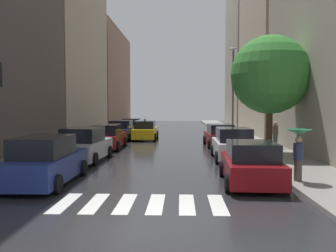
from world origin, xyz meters
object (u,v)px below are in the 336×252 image
parked_car_left_third (108,137)px  parked_car_left_fifth (132,127)px  pedestrian_near_tree (275,134)px  lamp_post_right (233,87)px  parked_car_right_third (220,136)px  street_tree_right (270,75)px  parked_car_left_second (84,145)px  parked_car_left_fourth (122,131)px  taxi_midroad (145,131)px  pedestrian_foreground (298,144)px  parked_car_left_nearest (46,162)px  parked_car_right_second (233,145)px  parked_car_right_nearest (251,164)px

parked_car_left_third → parked_car_left_fifth: bearing=-0.4°
pedestrian_near_tree → lamp_post_right: (-1.75, 6.90, 3.44)m
parked_car_right_third → street_tree_right: size_ratio=0.65×
parked_car_left_second → lamp_post_right: (9.41, 11.81, 3.68)m
parked_car_left_fourth → taxi_midroad: taxi_midroad is taller
parked_car_left_third → parked_car_left_fourth: bearing=0.9°
pedestrian_foreground → street_tree_right: size_ratio=0.28×
parked_car_left_nearest → parked_car_left_fourth: 17.25m
parked_car_left_fifth → pedestrian_near_tree: size_ratio=2.75×
pedestrian_foreground → street_tree_right: bearing=-111.0°
pedestrian_foreground → street_tree_right: street_tree_right is taller
pedestrian_foreground → pedestrian_near_tree: (1.87, 10.19, -0.44)m
parked_car_left_fifth → parked_car_right_third: size_ratio=1.08×
parked_car_left_fifth → taxi_midroad: taxi_midroad is taller
parked_car_left_fourth → parked_car_left_nearest: bearing=-177.8°
parked_car_left_third → parked_car_left_fourth: 6.30m
parked_car_left_nearest → parked_car_left_third: 10.96m
pedestrian_foreground → lamp_post_right: bearing=-105.3°
parked_car_left_fifth → parked_car_right_second: bearing=-156.9°
parked_car_right_second → lamp_post_right: (1.58, 11.09, 3.69)m
pedestrian_near_tree → parked_car_left_second: bearing=-13.6°
parked_car_left_second → street_tree_right: (10.10, 2.22, 3.82)m
parked_car_right_second → pedestrian_near_tree: 5.36m
parked_car_right_second → taxi_midroad: size_ratio=0.93×
parked_car_right_nearest → pedestrian_near_tree: pedestrian_near_tree is taller
parked_car_left_third → parked_car_right_second: 9.10m
pedestrian_near_tree → taxi_midroad: bearing=-75.0°
parked_car_left_fourth → parked_car_right_second: bearing=-142.8°
parked_car_right_second → lamp_post_right: size_ratio=0.56×
lamp_post_right → street_tree_right: bearing=-85.9°
parked_car_left_fifth → parked_car_right_nearest: size_ratio=1.13×
taxi_midroad → lamp_post_right: (7.44, -0.19, 3.73)m
taxi_midroad → street_tree_right: (8.13, -9.78, 3.87)m
parked_car_left_nearest → lamp_post_right: bearing=-28.8°
pedestrian_near_tree → street_tree_right: size_ratio=0.26×
pedestrian_near_tree → parked_car_left_fifth: bearing=-85.3°
parked_car_left_fourth → street_tree_right: 14.48m
parked_car_left_third → lamp_post_right: 11.83m
parked_car_right_second → street_tree_right: size_ratio=0.63×
parked_car_left_third → parked_car_left_fifth: parked_car_left_fifth is taller
parked_car_left_nearest → parked_car_left_fifth: 22.57m
parked_car_right_nearest → street_tree_right: bearing=-16.0°
parked_car_left_nearest → parked_car_right_second: bearing=-52.0°
parked_car_left_second → parked_car_right_nearest: parked_car_left_second is taller
parked_car_left_nearest → parked_car_right_third: bearing=-32.3°
pedestrian_foreground → lamp_post_right: 17.36m
lamp_post_right → parked_car_left_fourth: bearing=179.9°
parked_car_left_second → parked_car_right_second: size_ratio=1.05×
parked_car_left_fourth → parked_car_left_fifth: parked_car_left_fourth is taller
pedestrian_near_tree → lamp_post_right: bearing=-113.1°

